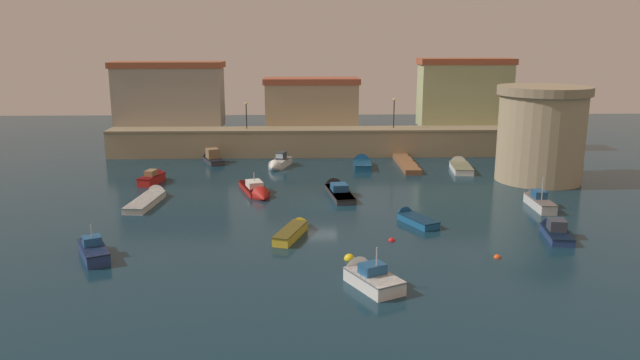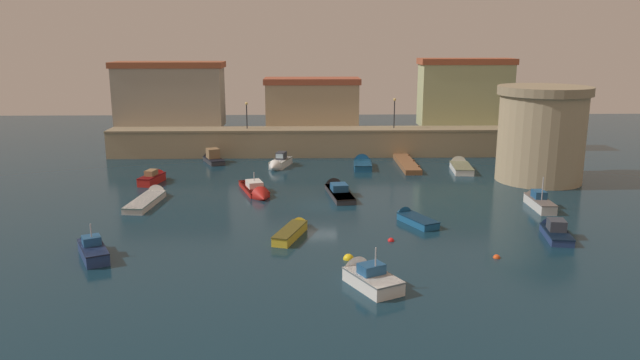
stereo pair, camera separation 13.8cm
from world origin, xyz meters
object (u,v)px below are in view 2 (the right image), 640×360
object	(u,v)px
moored_boat_1	(150,198)
moored_boat_4	(362,163)
mooring_buoy_0	(391,241)
moored_boat_6	(294,230)
moored_boat_9	(366,275)
moored_boat_7	(412,218)
quay_lamp_1	(394,108)
moored_boat_5	(92,248)
moored_boat_0	(212,157)
mooring_buoy_1	(349,259)
moored_boat_10	(460,166)
mooring_buoy_2	(497,258)
fortress_tower	(541,134)
moored_boat_11	(154,177)
quay_lamp_0	(247,111)
moored_boat_8	(279,163)
moored_boat_3	(337,189)
moored_boat_13	(537,200)
moored_boat_2	(554,230)
moored_boat_12	(257,191)

from	to	relation	value
moored_boat_1	moored_boat_4	bearing A→B (deg)	-48.97
mooring_buoy_0	moored_boat_6	bearing A→B (deg)	166.92
moored_boat_9	moored_boat_7	bearing A→B (deg)	-49.12
quay_lamp_1	moored_boat_1	xyz separation A→B (m)	(-23.32, -19.84, -5.20)
moored_boat_5	moored_boat_0	bearing A→B (deg)	-33.44
moored_boat_4	moored_boat_5	size ratio (longest dim) A/B	1.06
moored_boat_5	mooring_buoy_1	xyz separation A→B (m)	(16.19, -1.18, -0.48)
moored_boat_4	moored_boat_10	bearing A→B (deg)	-96.80
moored_boat_0	moored_boat_5	xyz separation A→B (m)	(-3.20, -29.38, 0.00)
moored_boat_6	mooring_buoy_2	xyz separation A→B (m)	(12.76, -4.90, -0.36)
fortress_tower	moored_boat_0	distance (m)	34.35
moored_boat_7	moored_boat_11	distance (m)	25.88
quay_lamp_0	quay_lamp_1	xyz separation A→B (m)	(16.97, 0.00, 0.23)
quay_lamp_1	moored_boat_10	size ratio (longest dim) A/B	0.58
quay_lamp_0	moored_boat_1	xyz separation A→B (m)	(-6.35, -19.84, -4.97)
quay_lamp_1	moored_boat_8	xyz separation A→B (m)	(-13.08, -6.61, -5.00)
moored_boat_3	mooring_buoy_2	size ratio (longest dim) A/B	16.51
quay_lamp_1	moored_boat_13	size ratio (longest dim) A/B	0.63
moored_boat_4	moored_boat_7	xyz separation A→B (m)	(1.84, -19.98, -0.05)
moored_boat_11	moored_boat_13	size ratio (longest dim) A/B	0.81
moored_boat_2	moored_boat_9	xyz separation A→B (m)	(-13.92, -8.13, 0.07)
moored_boat_1	mooring_buoy_2	size ratio (longest dim) A/B	16.51
moored_boat_8	moored_boat_10	size ratio (longest dim) A/B	0.84
mooring_buoy_1	moored_boat_8	bearing A→B (deg)	101.30
moored_boat_9	mooring_buoy_2	size ratio (longest dim) A/B	10.77
moored_boat_2	moored_boat_9	size ratio (longest dim) A/B	1.03
moored_boat_8	mooring_buoy_1	distance (m)	27.84
moored_boat_5	mooring_buoy_1	bearing A→B (deg)	-121.39
moored_boat_6	moored_boat_9	xyz separation A→B (m)	(4.19, -8.70, 0.11)
quay_lamp_0	mooring_buoy_2	world-z (taller)	quay_lamp_0
moored_boat_10	moored_boat_13	bearing A→B (deg)	-163.46
moored_boat_10	moored_boat_0	bearing A→B (deg)	85.85
moored_boat_5	mooring_buoy_0	bearing A→B (deg)	-110.78
moored_boat_10	moored_boat_5	bearing A→B (deg)	135.60
quay_lamp_1	moored_boat_11	size ratio (longest dim) A/B	0.78
moored_boat_3	moored_boat_10	bearing A→B (deg)	-62.41
moored_boat_2	moored_boat_11	bearing A→B (deg)	71.39
fortress_tower	moored_boat_6	xyz separation A→B (m)	(-23.15, -15.79, -4.20)
moored_boat_6	moored_boat_10	world-z (taller)	moored_boat_10
quay_lamp_0	quay_lamp_1	distance (m)	16.97
moored_boat_2	mooring_buoy_1	bearing A→B (deg)	115.52
mooring_buoy_2	moored_boat_9	bearing A→B (deg)	-156.14
moored_boat_0	moored_boat_8	size ratio (longest dim) A/B	0.97
moored_boat_12	moored_boat_3	bearing A→B (deg)	75.47
moored_boat_5	mooring_buoy_2	bearing A→B (deg)	-119.89
moored_boat_8	moored_boat_9	world-z (taller)	moored_boat_9
moored_boat_0	moored_boat_4	world-z (taller)	moored_boat_0
moored_boat_0	moored_boat_8	bearing A→B (deg)	-136.88
moored_boat_12	moored_boat_9	bearing A→B (deg)	3.84
fortress_tower	moored_boat_3	size ratio (longest dim) A/B	1.23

